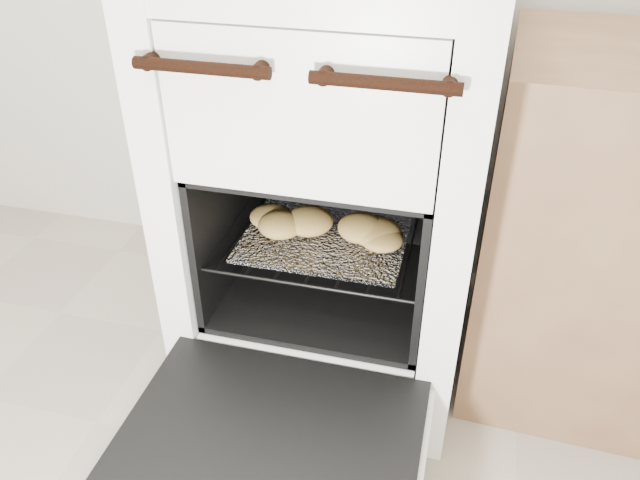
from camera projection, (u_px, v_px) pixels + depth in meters
The scene contains 5 objects.
stove at pixel (337, 186), 1.51m from camera, with size 0.67×0.74×1.02m.
oven_door at pixel (269, 444), 1.21m from camera, with size 0.60×0.47×0.04m.
oven_rack at pixel (329, 231), 1.50m from camera, with size 0.48×0.47×0.01m.
foil_sheet at pixel (327, 234), 1.48m from camera, with size 0.38×0.33×0.01m, color white.
baked_rolls at pixel (330, 226), 1.45m from camera, with size 0.40×0.17×0.06m.
Camera 1 is at (0.46, -0.18, 1.21)m, focal length 35.00 mm.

